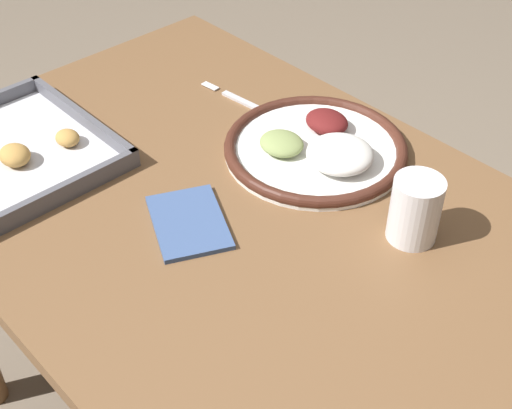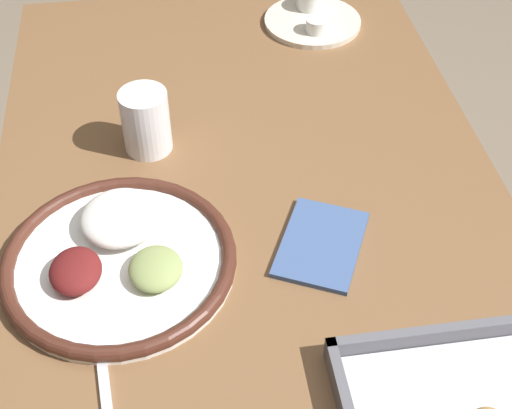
# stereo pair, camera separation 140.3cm
# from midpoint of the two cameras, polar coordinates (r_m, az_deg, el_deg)

# --- Properties ---
(dining_table) EXTENTS (1.24, 0.73, 0.71)m
(dining_table) POSITION_cam_midpoint_polar(r_m,az_deg,el_deg) (0.84, 19.27, -41.31)
(dining_table) COLOR brown
(dining_table) RESTS_ON ground_plane
(dinner_plate) EXTENTS (0.30, 0.30, 0.05)m
(dinner_plate) POSITION_cam_midpoint_polar(r_m,az_deg,el_deg) (0.80, 24.04, -25.66)
(dinner_plate) COLOR white
(dinner_plate) RESTS_ON dining_table
(fork) EXTENTS (0.19, 0.03, 0.00)m
(fork) POSITION_cam_midpoint_polar(r_m,az_deg,el_deg) (0.84, 12.43, -17.56)
(fork) COLOR silver
(fork) RESTS_ON dining_table
(baking_tray) EXTENTS (0.32, 0.29, 0.04)m
(baking_tray) POSITION_cam_midpoint_polar(r_m,az_deg,el_deg) (0.77, -18.05, -27.85)
(baking_tray) COLOR #595960
(baking_tray) RESTS_ON dining_table
(drinking_cup) EXTENTS (0.07, 0.07, 0.10)m
(drinking_cup) POSITION_cam_midpoint_polar(r_m,az_deg,el_deg) (0.78, 40.66, -35.06)
(drinking_cup) COLOR white
(drinking_cup) RESTS_ON dining_table
(napkin) EXTENTS (0.17, 0.15, 0.01)m
(napkin) POSITION_cam_midpoint_polar(r_m,az_deg,el_deg) (0.71, 10.02, -40.78)
(napkin) COLOR #3F598C
(napkin) RESTS_ON dining_table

